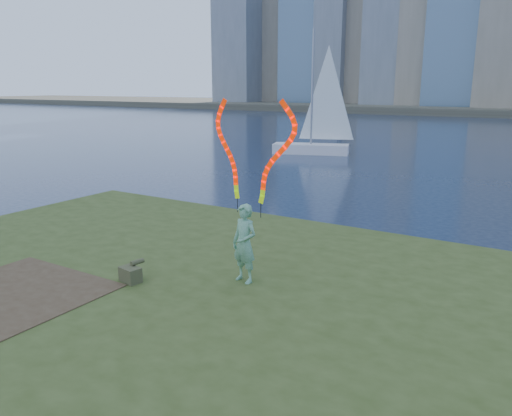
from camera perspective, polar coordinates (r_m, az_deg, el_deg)
The scene contains 6 objects.
ground at distance 11.68m, azimuth -6.07°, elevation -10.29°, with size 320.00×320.00×0.00m, color #18243D.
grassy_knoll at distance 10.00m, azimuth -14.39°, elevation -12.84°, with size 20.00×18.00×0.80m.
dirt_patch at distance 10.95m, azimuth -26.16°, elevation -8.79°, with size 3.20×3.00×0.02m, color #47331E.
woman_with_ribbons at distance 10.05m, azimuth -1.19°, elevation -0.86°, with size 2.02×0.57×4.02m.
canvas_bag at distance 10.71m, azimuth -14.11°, elevation -7.29°, with size 0.49×0.55×0.42m.
sailboat at distance 36.00m, azimuth 6.79°, elevation 8.49°, with size 5.64×3.30×8.57m.
Camera 1 is at (6.61, -8.37, 4.75)m, focal length 35.00 mm.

